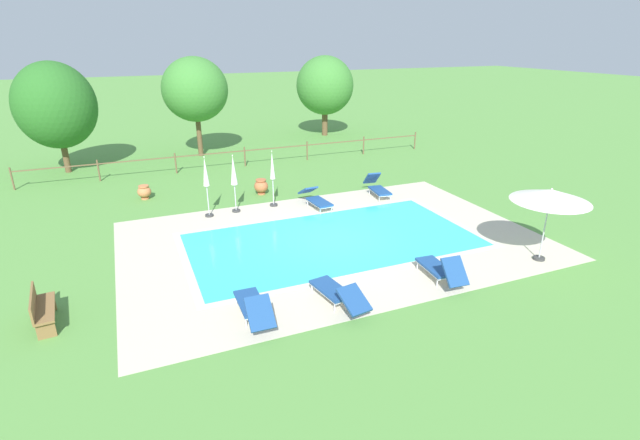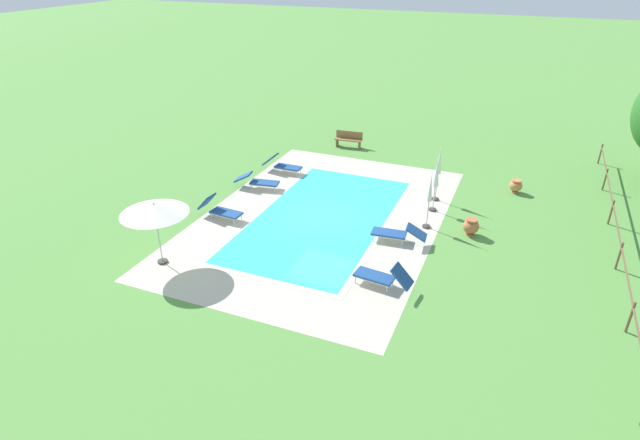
{
  "view_description": "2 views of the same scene",
  "coord_description": "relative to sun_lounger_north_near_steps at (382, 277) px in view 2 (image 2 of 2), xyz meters",
  "views": [
    {
      "loc": [
        -6.15,
        -13.4,
        6.52
      ],
      "look_at": [
        -0.28,
        0.5,
        0.6
      ],
      "focal_mm": 26.26,
      "sensor_mm": 36.0,
      "label": 1
    },
    {
      "loc": [
        17.6,
        7.19,
        9.83
      ],
      "look_at": [
        1.24,
        0.42,
        0.58
      ],
      "focal_mm": 29.22,
      "sensor_mm": 36.0,
      "label": 2
    }
  ],
  "objects": [
    {
      "name": "ground_plane",
      "position": [
        -3.79,
        -3.66,
        -0.39
      ],
      "size": [
        160.0,
        160.0,
        0.0
      ],
      "primitive_type": "plane",
      "color": "#599342"
    },
    {
      "name": "pool_deck_paving",
      "position": [
        -3.79,
        -3.66,
        -0.38
      ],
      "size": [
        13.9,
        9.29,
        0.01
      ],
      "primitive_type": "cube",
      "color": "beige",
      "rests_on": "ground"
    },
    {
      "name": "swimming_pool_water",
      "position": [
        -3.79,
        -3.66,
        -0.38
      ],
      "size": [
        9.61,
        5.0,
        0.01
      ],
      "primitive_type": "cube",
      "color": "#38C6D1",
      "rests_on": "ground"
    },
    {
      "name": "pool_coping_rim",
      "position": [
        -3.79,
        -3.66,
        -0.38
      ],
      "size": [
        10.09,
        5.48,
        0.01
      ],
      "color": "beige",
      "rests_on": "ground"
    },
    {
      "name": "sun_lounger_north_near_steps",
      "position": [
        0.0,
        0.0,
        0.0
      ],
      "size": [
        0.83,
        1.98,
        0.93
      ],
      "color": "navy",
      "rests_on": "ground"
    },
    {
      "name": "sun_lounger_north_mid",
      "position": [
        -2.18,
        -7.49,
        0.0
      ],
      "size": [
        0.74,
        1.94,
        0.95
      ],
      "color": "navy",
      "rests_on": "ground"
    },
    {
      "name": "sun_lounger_north_far",
      "position": [
        -3.06,
        -0.33,
        -0.03
      ],
      "size": [
        0.79,
        2.1,
        0.75
      ],
      "color": "navy",
      "rests_on": "ground"
    },
    {
      "name": "sun_lounger_north_end",
      "position": [
        -5.41,
        -7.49,
        -0.03
      ],
      "size": [
        0.92,
        2.13,
        0.73
      ],
      "color": "navy",
      "rests_on": "ground"
    },
    {
      "name": "sun_lounger_south_near_corner",
      "position": [
        -7.6,
        -7.31,
        -0.01
      ],
      "size": [
        0.64,
        1.98,
        0.88
      ],
      "color": "navy",
      "rests_on": "ground"
    },
    {
      "name": "patio_umbrella_open_foreground",
      "position": [
        1.54,
        -7.56,
        1.72
      ],
      "size": [
        2.3,
        2.3,
        2.35
      ],
      "color": "#383838",
      "rests_on": "ground"
    },
    {
      "name": "patio_umbrella_closed_row_west",
      "position": [
        -4.61,
        0.47,
        1.06
      ],
      "size": [
        0.32,
        0.32,
        2.32
      ],
      "color": "#383838",
      "rests_on": "ground"
    },
    {
      "name": "patio_umbrella_closed_row_mid_west",
      "position": [
        -7.3,
        0.29,
        1.17
      ],
      "size": [
        0.32,
        0.32,
        2.39
      ],
      "color": "#383838",
      "rests_on": "ground"
    },
    {
      "name": "patio_umbrella_closed_row_centre",
      "position": [
        -6.21,
        0.4,
        1.14
      ],
      "size": [
        0.32,
        0.32,
        2.32
      ],
      "color": "#383838",
      "rests_on": "ground"
    },
    {
      "name": "wooden_bench_lawn_side",
      "position": [
        -12.35,
        -5.58,
        0.08
      ],
      "size": [
        0.57,
        1.53,
        0.87
      ],
      "color": "olive",
      "rests_on": "ground"
    },
    {
      "name": "terracotta_urn_near_fence",
      "position": [
        -4.65,
        2.16,
        -0.02
      ],
      "size": [
        0.61,
        0.61,
        0.68
      ],
      "color": "#B7663D",
      "rests_on": "ground"
    },
    {
      "name": "terracotta_urn_by_tree",
      "position": [
        -9.46,
        3.47,
        -0.05
      ],
      "size": [
        0.57,
        0.57,
        0.61
      ],
      "color": "#C67547",
      "rests_on": "ground"
    },
    {
      "name": "perimeter_fence",
      "position": [
        -4.09,
        7.17,
        0.31
      ],
      "size": [
        21.65,
        0.08,
        1.05
      ],
      "color": "brown",
      "rests_on": "ground"
    }
  ]
}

